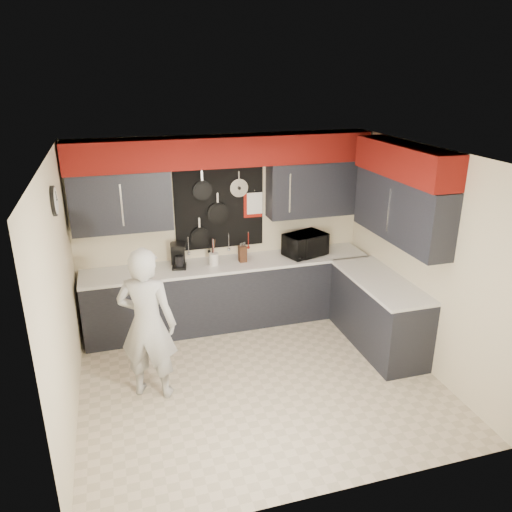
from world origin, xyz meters
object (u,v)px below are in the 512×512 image
object	(u,v)px
person	(147,324)
utensil_crock	(214,259)
microwave	(305,244)
coffee_maker	(178,255)
knife_block	(243,254)

from	to	relation	value
person	utensil_crock	bearing A→B (deg)	-104.26
person	microwave	bearing A→B (deg)	-127.34
person	coffee_maker	bearing A→B (deg)	-88.60
knife_block	utensil_crock	xyz separation A→B (m)	(-0.40, -0.00, -0.03)
utensil_crock	person	bearing A→B (deg)	-126.98
microwave	person	distance (m)	2.67
coffee_maker	person	distance (m)	1.50
utensil_crock	person	xyz separation A→B (m)	(-1.00, -1.33, -0.14)
microwave	coffee_maker	bearing A→B (deg)	159.56
knife_block	utensil_crock	distance (m)	0.40
utensil_crock	microwave	bearing A→B (deg)	0.09
microwave	person	size ratio (longest dim) A/B	0.33
utensil_crock	person	size ratio (longest dim) A/B	0.09
coffee_maker	person	size ratio (longest dim) A/B	0.19
microwave	coffee_maker	xyz separation A→B (m)	(-1.77, 0.05, 0.02)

